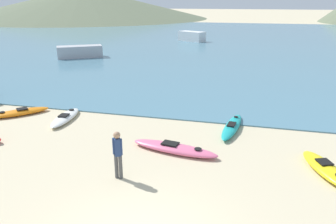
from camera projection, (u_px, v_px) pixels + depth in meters
bay_water at (236, 39)px, 47.76m from camera, size 160.00×70.00×0.06m
far_hill_left at (84, 3)px, 100.99m from camera, size 76.22×76.22×8.93m
kayak_on_sand_0 at (326, 169)px, 11.03m from camera, size 1.67×2.78×0.38m
kayak_on_sand_1 at (19, 112)px, 16.59m from camera, size 2.54×2.56×0.34m
kayak_on_sand_2 at (65, 117)px, 15.88m from camera, size 1.05×2.82×0.33m
kayak_on_sand_3 at (174, 148)px, 12.57m from camera, size 3.56×1.37×0.35m
kayak_on_sand_5 at (232, 127)px, 14.71m from camera, size 1.03×3.37×0.35m
person_near_foreground at (118, 152)px, 10.48m from camera, size 0.33×0.28×1.64m
moored_boat_2 at (80, 52)px, 32.52m from camera, size 4.43×3.56×1.15m
moored_boat_4 at (192, 36)px, 45.33m from camera, size 4.00×3.14×1.30m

